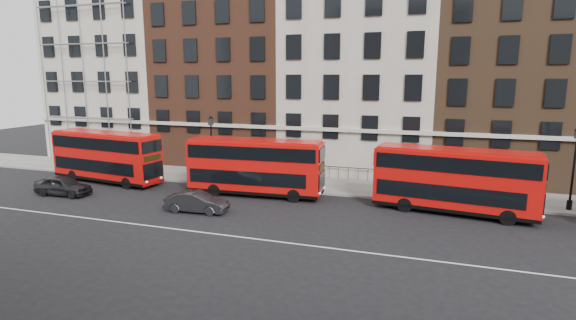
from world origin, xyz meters
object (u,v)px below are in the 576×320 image
(bus_c, at_px, (454,179))
(car_front, at_px, (197,202))
(bus_b, at_px, (255,166))
(bus_a, at_px, (106,155))
(car_rear, at_px, (63,186))

(bus_c, distance_m, car_front, 16.27)
(bus_b, relative_size, car_front, 2.46)
(bus_a, distance_m, car_front, 12.17)
(car_rear, distance_m, car_front, 11.27)
(bus_b, bearing_deg, bus_c, -3.49)
(car_front, bearing_deg, car_rear, 82.82)
(bus_b, distance_m, bus_c, 13.47)
(bus_a, height_order, bus_b, bus_a)
(car_rear, relative_size, car_front, 1.04)
(bus_a, xyz_separation_m, car_front, (11.03, -4.89, -1.55))
(bus_a, bearing_deg, bus_c, 7.58)
(bus_b, height_order, bus_c, bus_c)
(bus_c, bearing_deg, car_rear, -163.23)
(bus_c, bearing_deg, bus_b, -172.52)
(bus_a, xyz_separation_m, bus_b, (13.01, -0.01, -0.01))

